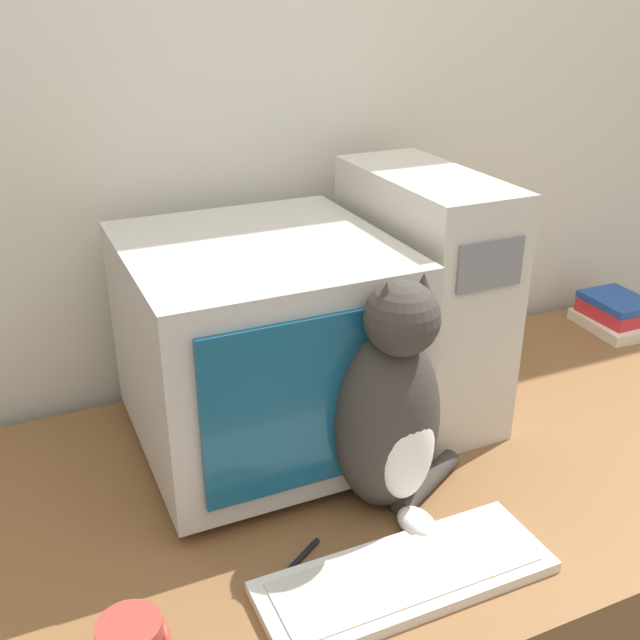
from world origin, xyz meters
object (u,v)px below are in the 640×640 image
object	(u,v)px
crt_monitor	(262,345)
computer_tower	(421,294)
book_stack	(617,314)
pen	(291,567)
keyboard	(406,576)
cat	(391,411)

from	to	relation	value
crt_monitor	computer_tower	bearing A→B (deg)	2.99
crt_monitor	book_stack	world-z (taller)	crt_monitor
pen	crt_monitor	bearing A→B (deg)	76.06
pen	computer_tower	bearing A→B (deg)	39.84
crt_monitor	keyboard	xyz separation A→B (m)	(0.06, -0.42, -0.19)
crt_monitor	pen	xyz separation A→B (m)	(-0.08, -0.33, -0.20)
computer_tower	pen	bearing A→B (deg)	-140.16
computer_tower	keyboard	bearing A→B (deg)	-122.28
cat	book_stack	xyz separation A→B (m)	(0.86, 0.37, -0.14)
keyboard	pen	distance (m)	0.17
crt_monitor	computer_tower	world-z (taller)	computer_tower
crt_monitor	keyboard	world-z (taller)	crt_monitor
keyboard	book_stack	size ratio (longest dim) A/B	2.25
keyboard	pen	size ratio (longest dim) A/B	3.56
crt_monitor	computer_tower	xyz separation A→B (m)	(0.34, 0.02, 0.03)
crt_monitor	keyboard	bearing A→B (deg)	-82.06
book_stack	crt_monitor	bearing A→B (deg)	-173.26
cat	book_stack	world-z (taller)	cat
crt_monitor	cat	distance (m)	0.28
crt_monitor	book_stack	bearing A→B (deg)	6.74
cat	computer_tower	bearing A→B (deg)	45.09
keyboard	computer_tower	bearing A→B (deg)	57.72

